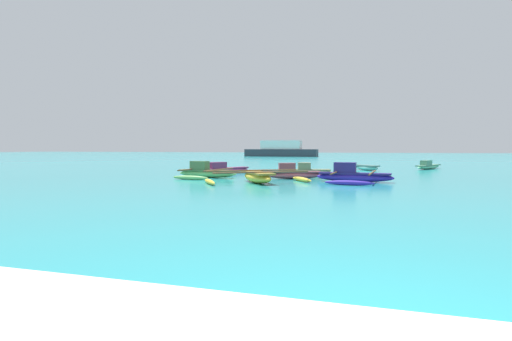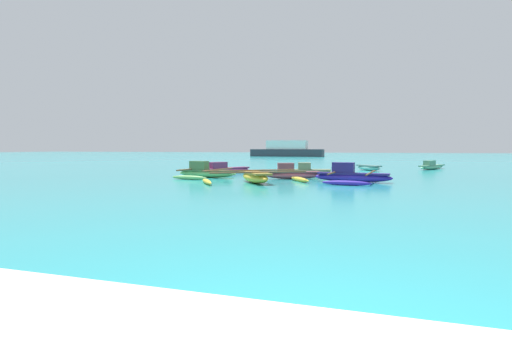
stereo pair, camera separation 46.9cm
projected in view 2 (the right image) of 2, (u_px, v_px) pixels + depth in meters
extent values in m
ellipsoid|color=#C95668|center=(293.00, 175.00, 19.23)|extent=(2.80, 1.44, 0.37)
cube|color=brown|center=(293.00, 172.00, 19.23)|extent=(2.58, 1.34, 0.08)
cube|color=brown|center=(286.00, 167.00, 19.20)|extent=(0.89, 0.71, 0.40)
ellipsoid|color=#71B863|center=(206.00, 174.00, 20.15)|extent=(3.19, 0.96, 0.39)
cube|color=#4B7143|center=(206.00, 170.00, 20.14)|extent=(2.94, 0.90, 0.08)
cube|color=#4B7143|center=(199.00, 165.00, 20.29)|extent=(0.93, 0.61, 0.43)
cylinder|color=brown|center=(218.00, 170.00, 19.84)|extent=(0.41, 2.97, 0.07)
cylinder|color=brown|center=(194.00, 169.00, 20.43)|extent=(0.41, 2.97, 0.07)
ellipsoid|color=#71B863|center=(220.00, 174.00, 21.51)|extent=(1.94, 0.42, 0.20)
ellipsoid|color=#71B863|center=(189.00, 178.00, 18.80)|extent=(1.94, 0.42, 0.20)
ellipsoid|color=#B9C482|center=(310.00, 172.00, 21.79)|extent=(2.50, 1.22, 0.33)
cube|color=#727854|center=(310.00, 170.00, 21.78)|extent=(2.31, 1.15, 0.08)
cube|color=#727854|center=(304.00, 166.00, 21.79)|extent=(0.79, 0.73, 0.36)
ellipsoid|color=gold|center=(255.00, 177.00, 17.11)|extent=(2.24, 2.81, 0.47)
cube|color=olive|center=(255.00, 173.00, 17.10)|extent=(2.09, 2.61, 0.08)
cylinder|color=brown|center=(259.00, 172.00, 16.47)|extent=(3.47, 2.39, 0.07)
cylinder|color=brown|center=(251.00, 170.00, 17.72)|extent=(3.47, 2.39, 0.07)
ellipsoid|color=gold|center=(300.00, 179.00, 17.70)|extent=(1.26, 1.72, 0.20)
ellipsoid|color=gold|center=(207.00, 182.00, 16.53)|extent=(1.26, 1.72, 0.20)
ellipsoid|color=#74BCB0|center=(369.00, 168.00, 26.39)|extent=(1.84, 2.08, 0.35)
cube|color=slate|center=(369.00, 166.00, 26.38)|extent=(1.71, 1.92, 0.08)
ellipsoid|color=#AE337F|center=(224.00, 170.00, 23.70)|extent=(2.29, 3.83, 0.32)
cube|color=#6C2952|center=(224.00, 168.00, 23.70)|extent=(2.12, 3.53, 0.08)
cube|color=#6C2952|center=(218.00, 165.00, 23.33)|extent=(0.91, 1.21, 0.35)
ellipsoid|color=#78D7A3|center=(432.00, 167.00, 27.86)|extent=(2.17, 3.51, 0.30)
cube|color=#4F8366|center=(432.00, 166.00, 27.85)|extent=(2.01, 3.24, 0.08)
cube|color=#4F8366|center=(429.00, 163.00, 27.52)|extent=(0.89, 1.13, 0.33)
ellipsoid|color=#3422A2|center=(353.00, 177.00, 17.44)|extent=(3.38, 0.80, 0.41)
cube|color=navy|center=(353.00, 174.00, 17.43)|extent=(3.11, 0.75, 0.08)
cube|color=navy|center=(343.00, 167.00, 17.57)|extent=(0.97, 0.53, 0.45)
cylinder|color=brown|center=(371.00, 173.00, 17.14)|extent=(0.33, 3.38, 0.07)
cylinder|color=brown|center=(336.00, 172.00, 17.71)|extent=(0.33, 3.38, 0.07)
ellipsoid|color=#3422A2|center=(358.00, 177.00, 19.01)|extent=(1.98, 0.35, 0.20)
ellipsoid|color=#3422A2|center=(346.00, 183.00, 15.88)|extent=(1.98, 0.35, 0.20)
cube|color=#2D333D|center=(287.00, 153.00, 68.30)|extent=(12.40, 2.73, 1.24)
cube|color=white|center=(287.00, 145.00, 68.22)|extent=(6.82, 2.32, 1.49)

